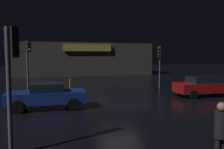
{
  "coord_description": "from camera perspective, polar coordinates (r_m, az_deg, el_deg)",
  "views": [
    {
      "loc": [
        -4.6,
        -13.38,
        2.97
      ],
      "look_at": [
        1.03,
        5.0,
        1.46
      ],
      "focal_mm": 37.59,
      "sensor_mm": 36.0,
      "label": 1
    }
  ],
  "objects": [
    {
      "name": "store_building",
      "position": [
        38.76,
        -7.13,
        3.74
      ],
      "size": [
        20.88,
        8.65,
        4.97
      ],
      "color": "#4C4742",
      "rests_on": "ground"
    },
    {
      "name": "ground_plane",
      "position": [
        14.46,
        1.91,
        -7.36
      ],
      "size": [
        120.0,
        120.0,
        0.0
      ],
      "primitive_type": "plane",
      "color": "black"
    },
    {
      "name": "traffic_signal_cross_left",
      "position": [
        22.21,
        11.48,
        4.3
      ],
      "size": [
        0.42,
        0.42,
        3.88
      ],
      "color": "#595B60",
      "rests_on": "ground"
    },
    {
      "name": "pedestrian",
      "position": [
        6.79,
        24.94,
        -12.31
      ],
      "size": [
        0.36,
        0.36,
        1.8
      ],
      "color": "black",
      "rests_on": "ground"
    },
    {
      "name": "bollard_kerb_a",
      "position": [
        20.22,
        -10.2,
        -2.53
      ],
      "size": [
        0.1,
        0.1,
        1.05
      ],
      "primitive_type": "cylinder",
      "color": "gold",
      "rests_on": "ground"
    },
    {
      "name": "car_near",
      "position": [
        18.71,
        21.61,
        -2.55
      ],
      "size": [
        4.57,
        2.2,
        1.49
      ],
      "color": "#A51414",
      "rests_on": "ground"
    },
    {
      "name": "traffic_signal_cross_right",
      "position": [
        7.56,
        -23.29,
        2.86
      ],
      "size": [
        0.42,
        0.42,
        3.83
      ],
      "color": "#595B60",
      "rests_on": "ground"
    },
    {
      "name": "traffic_signal_opposite",
      "position": [
        19.63,
        -19.74,
        4.15
      ],
      "size": [
        0.41,
        0.43,
        4.19
      ],
      "color": "#595B60",
      "rests_on": "ground"
    },
    {
      "name": "car_far",
      "position": [
        13.77,
        -15.64,
        -4.93
      ],
      "size": [
        4.39,
        2.1,
        1.45
      ],
      "color": "navy",
      "rests_on": "ground"
    }
  ]
}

